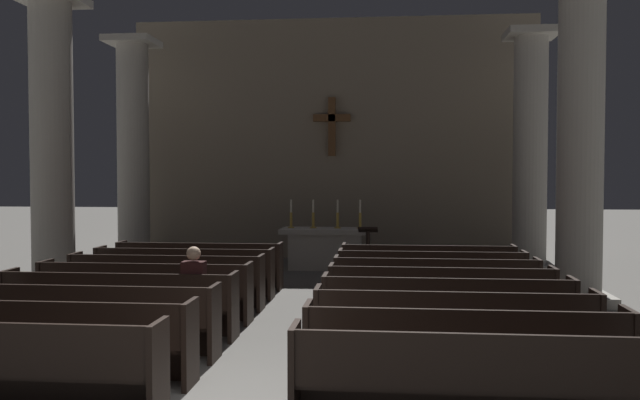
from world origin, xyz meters
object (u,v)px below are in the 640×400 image
(pew_left_row_3, at_px, (86,320))
(pew_right_row_5, at_px, (441,297))
(pew_left_row_7, at_px, (184,273))
(column_left_second, at_px, (52,150))
(pew_left_row_2, at_px, (45,340))
(pew_right_row_8, at_px, (428,268))
(pew_right_row_7, at_px, (431,276))
(altar, at_px, (325,247))
(pew_right_row_1, at_px, (478,381))
(lone_worshipper, at_px, (195,290))
(pew_right_row_2, at_px, (465,351))
(pew_left_row_4, at_px, (119,304))
(pew_left_row_5, at_px, (145,292))
(pew_right_row_3, at_px, (455,328))
(candlestick_inner_right, at_px, (338,219))
(pew_left_row_8, at_px, (200,265))
(pew_right_row_6, at_px, (435,286))
(pew_right_row_4, at_px, (447,311))
(candlestick_inner_left, at_px, (313,219))
(lectern, at_px, (368,253))
(pew_left_row_6, at_px, (166,281))
(column_left_third, at_px, (133,156))
(column_right_third, at_px, (530,155))
(candlestick_outer_left, at_px, (291,219))
(column_right_second, at_px, (580,148))
(candlestick_outer_right, at_px, (360,219))

(pew_left_row_3, height_order, pew_right_row_5, same)
(pew_left_row_7, distance_m, column_left_second, 3.48)
(pew_left_row_2, bearing_deg, pew_right_row_8, 53.40)
(pew_right_row_7, distance_m, altar, 4.67)
(pew_right_row_1, distance_m, pew_right_row_7, 6.19)
(lone_worshipper, bearing_deg, pew_right_row_2, -31.04)
(pew_left_row_4, distance_m, pew_right_row_8, 6.18)
(pew_left_row_5, xyz_separation_m, pew_right_row_1, (4.60, -4.13, 0.00))
(pew_right_row_1, height_order, pew_right_row_3, same)
(pew_right_row_7, distance_m, candlestick_inner_right, 4.59)
(pew_right_row_8, distance_m, candlestick_inner_right, 3.71)
(pew_left_row_8, distance_m, pew_right_row_6, 5.04)
(pew_right_row_4, xyz_separation_m, candlestick_inner_left, (-2.60, 7.15, 0.76))
(pew_left_row_8, relative_size, lectern, 2.92)
(pew_left_row_6, distance_m, column_left_third, 6.26)
(altar, bearing_deg, pew_right_row_4, -72.18)
(column_right_third, relative_size, candlestick_inner_left, 8.23)
(pew_right_row_6, bearing_deg, altar, 114.31)
(column_right_third, bearing_deg, pew_left_row_2, -127.62)
(pew_right_row_1, relative_size, lectern, 2.92)
(column_right_third, xyz_separation_m, candlestick_inner_right, (-4.60, -0.12, -1.56))
(pew_left_row_2, bearing_deg, pew_left_row_3, 90.00)
(candlestick_outer_left, bearing_deg, pew_left_row_5, -103.32)
(pew_right_row_1, height_order, pew_right_row_8, same)
(pew_right_row_3, xyz_separation_m, pew_right_row_8, (0.00, 5.16, 0.00))
(pew_right_row_5, height_order, column_left_second, column_left_second)
(pew_left_row_4, distance_m, pew_right_row_5, 4.71)
(altar, bearing_deg, column_right_second, -39.34)
(pew_left_row_5, relative_size, candlestick_inner_right, 4.82)
(column_left_third, distance_m, candlestick_outer_right, 5.95)
(pew_left_row_8, height_order, candlestick_outer_right, candlestick_outer_right)
(pew_left_row_2, height_order, pew_left_row_3, same)
(pew_left_row_7, xyz_separation_m, candlestick_outer_left, (1.45, 4.06, 0.76))
(pew_left_row_8, bearing_deg, candlestick_outer_left, 64.41)
(column_right_third, bearing_deg, pew_right_row_7, -121.86)
(candlestick_inner_right, bearing_deg, candlestick_outer_right, 0.00)
(pew_left_row_6, xyz_separation_m, candlestick_inner_left, (2.00, 5.09, 0.76))
(pew_right_row_1, xyz_separation_m, pew_right_row_7, (0.00, 6.19, 0.00))
(pew_left_row_4, xyz_separation_m, pew_right_row_1, (4.60, -3.10, 0.00))
(pew_right_row_7, height_order, lectern, lectern)
(pew_right_row_1, bearing_deg, pew_right_row_3, 90.00)
(column_left_second, bearing_deg, candlestick_outer_left, 44.76)
(pew_right_row_3, bearing_deg, column_left_third, 130.90)
(pew_right_row_2, bearing_deg, pew_right_row_6, 90.00)
(pew_left_row_3, bearing_deg, pew_left_row_8, 90.00)
(pew_left_row_3, relative_size, pew_left_row_7, 1.00)
(pew_left_row_8, distance_m, column_left_third, 4.69)
(pew_left_row_5, bearing_deg, pew_right_row_8, 33.95)
(pew_right_row_1, relative_size, column_right_second, 0.59)
(pew_left_row_5, xyz_separation_m, pew_right_row_8, (4.60, 3.10, 0.00))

